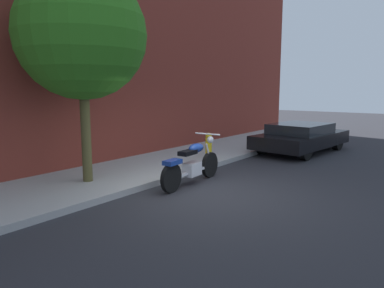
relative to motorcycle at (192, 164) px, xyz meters
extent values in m
plane|color=#28282D|center=(-0.43, -0.69, -0.48)|extent=(60.00, 60.00, 0.00)
cube|color=#A0A0A0|center=(-0.43, 1.88, -0.41)|extent=(25.45, 2.69, 0.14)
cube|color=maroon|center=(-0.43, 3.47, 3.23)|extent=(25.45, 0.50, 7.42)
cylinder|color=black|center=(0.82, 0.05, -0.15)|extent=(0.65, 0.14, 0.65)
cylinder|color=black|center=(-0.82, -0.06, -0.15)|extent=(0.65, 0.14, 0.65)
cube|color=silver|center=(0.00, -0.01, -0.10)|extent=(0.46, 0.31, 0.32)
cube|color=silver|center=(0.00, -0.01, -0.17)|extent=(1.48, 0.17, 0.06)
ellipsoid|color=navy|center=(0.18, 0.01, 0.37)|extent=(0.54, 0.29, 0.22)
cube|color=black|center=(-0.18, -0.02, 0.31)|extent=(0.49, 0.27, 0.10)
cube|color=navy|center=(-0.77, -0.05, 0.19)|extent=(0.45, 0.27, 0.10)
cylinder|color=silver|center=(0.76, 0.04, 0.13)|extent=(0.27, 0.07, 0.58)
cylinder|color=silver|center=(0.70, 0.04, 0.65)|extent=(0.08, 0.70, 0.04)
sphere|color=silver|center=(0.84, 0.05, 0.49)|extent=(0.17, 0.17, 0.17)
cylinder|color=silver|center=(-0.26, 0.14, -0.20)|extent=(0.80, 0.14, 0.09)
cylinder|color=black|center=(7.22, 0.18, -0.16)|extent=(0.66, 0.28, 0.64)
cylinder|color=black|center=(7.06, -1.38, -0.16)|extent=(0.66, 0.28, 0.64)
cylinder|color=black|center=(4.61, 0.44, -0.16)|extent=(0.66, 0.28, 0.64)
cylinder|color=black|center=(4.46, -1.12, -0.16)|extent=(0.66, 0.28, 0.64)
cube|color=black|center=(5.84, -0.47, -0.01)|extent=(4.26, 2.27, 0.45)
cube|color=#1E2328|center=(5.74, -0.46, 0.35)|extent=(2.28, 1.85, 0.40)
cylinder|color=#4D4726|center=(-1.62, 1.77, 0.84)|extent=(0.22, 0.22, 2.63)
sphere|color=#2E721C|center=(-1.62, 1.77, 2.93)|extent=(2.83, 2.83, 2.83)
cylinder|color=gold|center=(2.41, 1.17, -0.10)|extent=(0.20, 0.20, 0.75)
sphere|color=gold|center=(2.41, 1.17, 0.33)|extent=(0.19, 0.19, 0.19)
camera|label=1|loc=(-6.59, -4.99, 1.77)|focal=33.62mm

